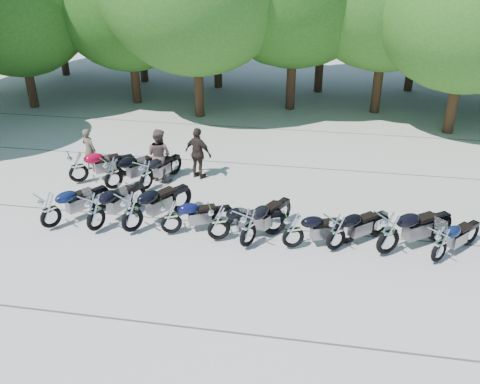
% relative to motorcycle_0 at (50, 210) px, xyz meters
% --- Properties ---
extents(ground, '(90.00, 90.00, 0.00)m').
position_rel_motorcycle_0_xyz_m(ground, '(5.33, -0.39, -0.64)').
color(ground, gray).
rests_on(ground, ground).
extents(motorcycle_0, '(1.82, 2.28, 1.29)m').
position_rel_motorcycle_0_xyz_m(motorcycle_0, '(0.00, 0.00, 0.00)').
color(motorcycle_0, '#0D1839').
rests_on(motorcycle_0, ground).
extents(motorcycle_1, '(1.54, 2.47, 1.34)m').
position_rel_motorcycle_0_xyz_m(motorcycle_1, '(1.34, 0.08, 0.03)').
color(motorcycle_1, black).
rests_on(motorcycle_1, ground).
extents(motorcycle_2, '(2.01, 2.53, 1.42)m').
position_rel_motorcycle_0_xyz_m(motorcycle_2, '(2.40, 0.17, 0.07)').
color(motorcycle_2, black).
rests_on(motorcycle_2, ground).
extents(motorcycle_3, '(2.17, 1.49, 1.19)m').
position_rel_motorcycle_0_xyz_m(motorcycle_3, '(3.51, 0.27, -0.05)').
color(motorcycle_3, '#0C0F36').
rests_on(motorcycle_3, ground).
extents(motorcycle_4, '(2.31, 1.51, 1.26)m').
position_rel_motorcycle_0_xyz_m(motorcycle_4, '(4.90, 0.16, -0.01)').
color(motorcycle_4, black).
rests_on(motorcycle_4, ground).
extents(motorcycle_5, '(1.72, 2.39, 1.32)m').
position_rel_motorcycle_0_xyz_m(motorcycle_5, '(5.75, -0.03, 0.02)').
color(motorcycle_5, black).
rests_on(motorcycle_5, ground).
extents(motorcycle_6, '(2.23, 1.38, 1.21)m').
position_rel_motorcycle_0_xyz_m(motorcycle_6, '(6.95, 0.11, -0.04)').
color(motorcycle_6, black).
rests_on(motorcycle_6, ground).
extents(motorcycle_7, '(2.09, 1.94, 1.24)m').
position_rel_motorcycle_0_xyz_m(motorcycle_7, '(8.09, 0.19, -0.02)').
color(motorcycle_7, black).
rests_on(motorcycle_7, ground).
extents(motorcycle_8, '(2.50, 2.09, 1.42)m').
position_rel_motorcycle_0_xyz_m(motorcycle_8, '(9.43, 0.20, 0.07)').
color(motorcycle_8, black).
rests_on(motorcycle_8, ground).
extents(motorcycle_9, '(1.87, 1.95, 1.17)m').
position_rel_motorcycle_0_xyz_m(motorcycle_9, '(10.71, 0.07, -0.06)').
color(motorcycle_9, '#0B1633').
rests_on(motorcycle_9, ground).
extents(motorcycle_10, '(2.29, 1.89, 1.30)m').
position_rel_motorcycle_0_xyz_m(motorcycle_10, '(-0.56, 2.97, 0.01)').
color(motorcycle_10, maroon).
rests_on(motorcycle_10, ground).
extents(motorcycle_11, '(2.04, 2.25, 1.32)m').
position_rel_motorcycle_0_xyz_m(motorcycle_11, '(0.81, 2.69, 0.02)').
color(motorcycle_11, black).
rests_on(motorcycle_11, ground).
extents(motorcycle_12, '(1.38, 2.23, 1.21)m').
position_rel_motorcycle_0_xyz_m(motorcycle_12, '(1.88, 2.85, -0.04)').
color(motorcycle_12, black).
rests_on(motorcycle_12, ground).
extents(rider_0, '(0.68, 0.58, 1.59)m').
position_rel_motorcycle_0_xyz_m(rider_0, '(-0.65, 4.11, 0.15)').
color(rider_0, '#4E4638').
rests_on(rider_0, ground).
extents(rider_1, '(1.09, 0.97, 1.86)m').
position_rel_motorcycle_0_xyz_m(rider_1, '(2.08, 3.76, 0.29)').
color(rider_1, brown).
rests_on(rider_1, ground).
extents(rider_2, '(1.17, 0.83, 1.84)m').
position_rel_motorcycle_0_xyz_m(rider_2, '(3.36, 4.14, 0.28)').
color(rider_2, black).
rests_on(rider_2, ground).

